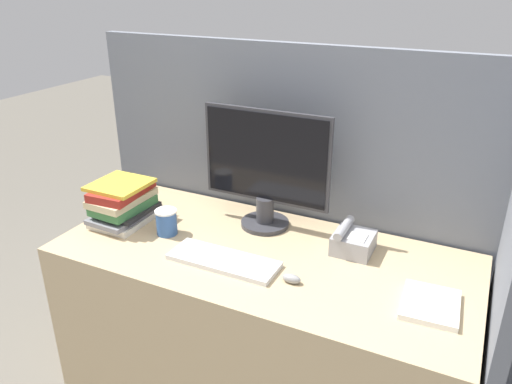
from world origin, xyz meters
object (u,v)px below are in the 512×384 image
(monitor, at_px, (266,171))
(coffee_cup, at_px, (167,222))
(mouse, at_px, (291,279))
(book_stack, at_px, (123,203))
(keyboard, at_px, (224,261))
(desk_telephone, at_px, (352,241))

(monitor, distance_m, coffee_cup, 0.48)
(monitor, relative_size, mouse, 8.11)
(monitor, distance_m, book_stack, 0.66)
(book_stack, bearing_deg, coffee_cup, -3.06)
(keyboard, xyz_separation_m, book_stack, (-0.58, 0.11, 0.08))
(mouse, height_order, book_stack, book_stack)
(mouse, relative_size, desk_telephone, 0.39)
(book_stack, bearing_deg, monitor, 22.81)
(monitor, distance_m, keyboard, 0.44)
(keyboard, bearing_deg, monitor, 88.37)
(keyboard, distance_m, desk_telephone, 0.52)
(monitor, bearing_deg, desk_telephone, -7.44)
(keyboard, xyz_separation_m, coffee_cup, (-0.34, 0.10, 0.05))
(keyboard, bearing_deg, desk_telephone, 35.90)
(desk_telephone, bearing_deg, book_stack, -169.09)
(book_stack, distance_m, desk_telephone, 1.02)
(monitor, bearing_deg, mouse, -53.00)
(mouse, bearing_deg, monitor, 127.00)
(monitor, height_order, mouse, monitor)
(monitor, distance_m, mouse, 0.52)
(desk_telephone, bearing_deg, monitor, 172.56)
(book_stack, bearing_deg, keyboard, -11.16)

